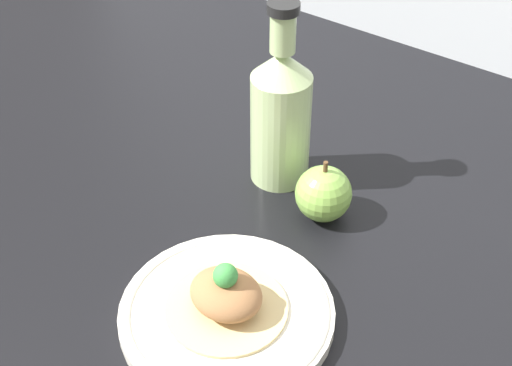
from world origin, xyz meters
TOP-DOWN VIEW (x-y plane):
  - ground_plane at (0.00, 0.00)cm, footprint 180.00×110.00cm
  - plate at (3.34, -16.04)cm, footprint 23.57×23.57cm
  - plated_food at (3.34, -16.04)cm, footprint 13.41×13.41cm
  - cider_bottle at (-6.72, 8.09)cm, footprint 7.88×7.88cm
  - apple at (2.49, 4.56)cm, footprint 7.20×7.20cm

SIDE VIEW (x-z plane):
  - ground_plane at x=0.00cm, z-range -4.00..0.00cm
  - plate at x=3.34cm, z-range 0.06..1.91cm
  - apple at x=2.49cm, z-range -0.68..7.90cm
  - plated_food at x=3.34cm, z-range 0.34..6.92cm
  - cider_bottle at x=-6.72cm, z-range -2.44..22.87cm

